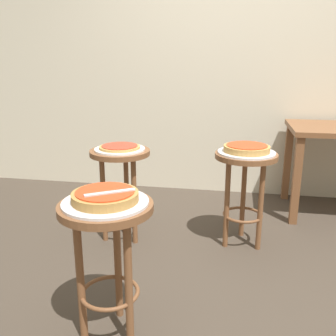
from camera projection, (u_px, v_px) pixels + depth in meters
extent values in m
plane|color=#42382D|center=(226.00, 280.00, 2.23)|extent=(6.00, 6.00, 0.00)
cube|color=beige|center=(239.00, 34.00, 3.37)|extent=(6.00, 0.10, 3.00)
cylinder|color=brown|center=(106.00, 207.00, 1.63)|extent=(0.42, 0.42, 0.03)
cylinder|color=brown|center=(118.00, 260.00, 1.84)|extent=(0.04, 0.04, 0.63)
cylinder|color=brown|center=(80.00, 280.00, 1.68)|extent=(0.04, 0.04, 0.63)
cylinder|color=brown|center=(129.00, 285.00, 1.64)|extent=(0.04, 0.04, 0.63)
torus|color=brown|center=(110.00, 292.00, 1.75)|extent=(0.28, 0.28, 0.02)
cylinder|color=silver|center=(105.00, 202.00, 1.62)|extent=(0.38, 0.38, 0.01)
cylinder|color=#B78442|center=(105.00, 197.00, 1.61)|extent=(0.29, 0.29, 0.04)
cylinder|color=red|center=(105.00, 192.00, 1.61)|extent=(0.26, 0.26, 0.01)
cylinder|color=brown|center=(120.00, 152.00, 2.60)|extent=(0.42, 0.42, 0.03)
cylinder|color=brown|center=(127.00, 191.00, 2.81)|extent=(0.04, 0.04, 0.63)
cylinder|color=brown|center=(104.00, 199.00, 2.65)|extent=(0.04, 0.04, 0.63)
cylinder|color=brown|center=(134.00, 202.00, 2.61)|extent=(0.04, 0.04, 0.63)
torus|color=brown|center=(122.00, 209.00, 2.71)|extent=(0.28, 0.28, 0.02)
cylinder|color=silver|center=(120.00, 149.00, 2.59)|extent=(0.35, 0.35, 0.01)
cylinder|color=tan|center=(120.00, 147.00, 2.59)|extent=(0.28, 0.28, 0.01)
cylinder|color=#B23823|center=(120.00, 146.00, 2.58)|extent=(0.25, 0.25, 0.01)
cylinder|color=brown|center=(246.00, 156.00, 2.50)|extent=(0.42, 0.42, 0.03)
cylinder|color=brown|center=(243.00, 196.00, 2.72)|extent=(0.04, 0.04, 0.63)
cylinder|color=brown|center=(227.00, 204.00, 2.56)|extent=(0.04, 0.04, 0.63)
cylinder|color=brown|center=(261.00, 207.00, 2.52)|extent=(0.04, 0.04, 0.63)
torus|color=brown|center=(243.00, 215.00, 2.62)|extent=(0.28, 0.28, 0.02)
cylinder|color=silver|center=(246.00, 152.00, 2.50)|extent=(0.39, 0.39, 0.01)
cylinder|color=tan|center=(247.00, 149.00, 2.49)|extent=(0.31, 0.31, 0.04)
cylinder|color=red|center=(247.00, 145.00, 2.48)|extent=(0.27, 0.27, 0.01)
cube|color=brown|center=(296.00, 181.00, 2.92)|extent=(0.06, 0.06, 0.71)
cube|color=brown|center=(287.00, 162.00, 3.46)|extent=(0.06, 0.06, 0.71)
cube|color=silver|center=(110.00, 192.00, 1.58)|extent=(0.20, 0.14, 0.01)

